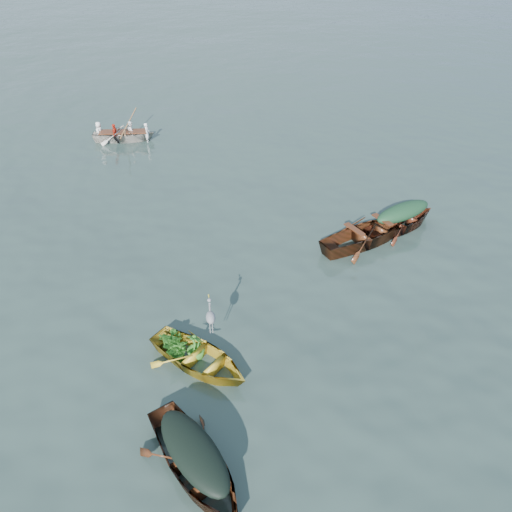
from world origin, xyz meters
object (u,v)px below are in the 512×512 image
(open_wooden_boat, at_px, (366,243))
(heron, at_px, (211,323))
(dark_covered_boat, at_px, (196,472))
(yellow_dinghy, at_px, (200,365))
(green_tarp_boat, at_px, (400,229))
(rowed_boat, at_px, (125,141))

(open_wooden_boat, height_order, heron, heron)
(dark_covered_boat, bearing_deg, yellow_dinghy, 58.81)
(open_wooden_boat, bearing_deg, dark_covered_boat, 119.03)
(green_tarp_boat, xyz_separation_m, rowed_boat, (-9.56, 9.29, 0.00))
(yellow_dinghy, bearing_deg, rowed_boat, 54.25)
(green_tarp_boat, distance_m, heron, 8.09)
(open_wooden_boat, relative_size, heron, 5.12)
(open_wooden_boat, distance_m, heron, 6.62)
(dark_covered_boat, height_order, green_tarp_boat, dark_covered_boat)
(heron, bearing_deg, yellow_dinghy, -174.81)
(dark_covered_boat, distance_m, green_tarp_boat, 10.53)
(yellow_dinghy, height_order, rowed_boat, rowed_boat)
(dark_covered_boat, xyz_separation_m, green_tarp_boat, (7.13, 7.75, 0.00))
(yellow_dinghy, distance_m, rowed_boat, 14.59)
(dark_covered_boat, xyz_separation_m, rowed_boat, (-2.44, 17.04, 0.00))
(green_tarp_boat, distance_m, open_wooden_boat, 1.51)
(yellow_dinghy, xyz_separation_m, open_wooden_boat, (5.54, 4.44, 0.00))
(yellow_dinghy, relative_size, dark_covered_boat, 0.85)
(yellow_dinghy, distance_m, dark_covered_boat, 2.70)
(yellow_dinghy, bearing_deg, green_tarp_boat, -9.99)
(dark_covered_boat, bearing_deg, green_tarp_boat, 20.67)
(yellow_dinghy, height_order, open_wooden_boat, open_wooden_boat)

